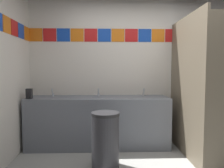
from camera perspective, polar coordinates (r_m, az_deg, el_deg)
name	(u,v)px	position (r m, az deg, el deg)	size (l,w,h in m)	color
wall_back	(137,67)	(3.91, 6.84, 4.53)	(3.85, 0.09, 2.69)	silver
vanity_counter	(98,121)	(3.66, -3.66, -9.88)	(2.34, 0.56, 0.85)	slate
faucet_left	(53,93)	(3.77, -15.60, -2.45)	(0.04, 0.10, 0.14)	silver
faucet_center	(98,93)	(3.66, -3.65, -2.49)	(0.04, 0.10, 0.14)	silver
faucet_right	(144,93)	(3.72, 8.46, -2.42)	(0.04, 0.10, 0.14)	silver
soap_dispenser	(29,94)	(3.62, -21.33, -2.42)	(0.09, 0.09, 0.16)	black
stall_divider	(205,88)	(3.25, 23.60, -0.99)	(0.92, 1.32, 2.10)	#726651
toilet	(209,129)	(3.99, 24.50, -11.02)	(0.39, 0.49, 0.74)	white
trash_bin	(105,140)	(2.94, -1.77, -14.73)	(0.38, 0.38, 0.74)	#333338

